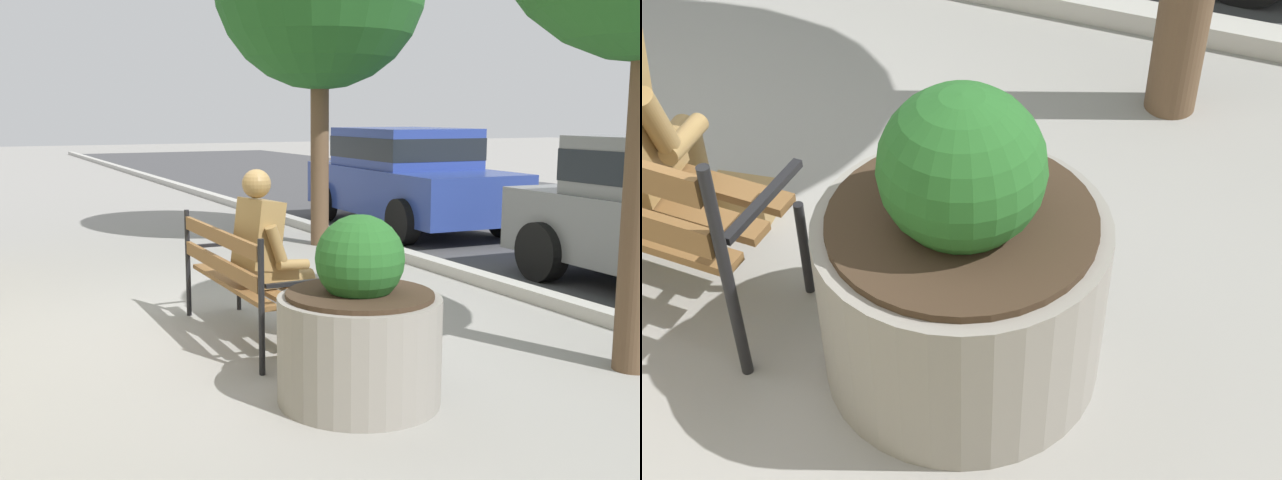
% 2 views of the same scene
% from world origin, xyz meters
% --- Properties ---
extents(concrete_planter, '(1.02, 1.02, 1.18)m').
position_xyz_m(concrete_planter, '(1.83, 0.12, 0.45)').
color(concrete_planter, gray).
rests_on(concrete_planter, ground).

